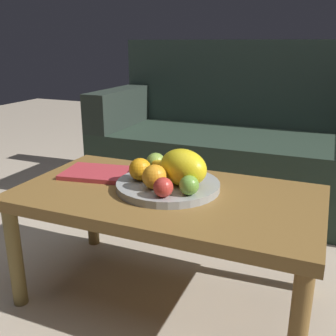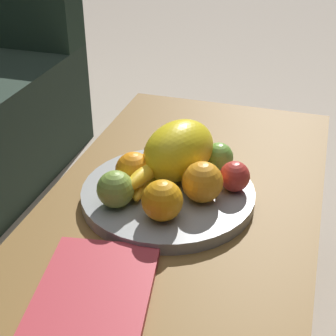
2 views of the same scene
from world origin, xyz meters
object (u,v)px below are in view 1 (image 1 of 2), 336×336
object	(u,v)px
fruit_bowl	(168,185)
couch	(250,149)
orange_front	(140,169)
apple_front	(156,163)
magazine	(98,173)
orange_left	(173,165)
orange_right	(155,177)
apple_left	(189,185)
banana_bunch	(170,170)
melon_large_front	(183,167)
apple_right	(163,187)
coffee_table	(167,205)

from	to	relation	value
fruit_bowl	couch	bearing A→B (deg)	85.37
fruit_bowl	orange_front	xyz separation A→B (m)	(-0.10, -0.02, 0.05)
apple_front	magazine	world-z (taller)	apple_front
couch	orange_left	distance (m)	0.96
couch	orange_right	world-z (taller)	couch
couch	orange_right	size ratio (longest dim) A/B	21.05
apple_left	banana_bunch	distance (m)	0.17
melon_large_front	banana_bunch	distance (m)	0.09
orange_left	apple_right	bearing A→B (deg)	-76.57
couch	fruit_bowl	distance (m)	1.02
fruit_bowl	orange_front	distance (m)	0.11
orange_left	fruit_bowl	bearing A→B (deg)	-82.32
orange_left	apple_left	size ratio (longest dim) A/B	1.21
couch	apple_front	world-z (taller)	couch
apple_left	magazine	world-z (taller)	apple_left
coffee_table	fruit_bowl	distance (m)	0.07
melon_large_front	apple_front	size ratio (longest dim) A/B	2.41
orange_front	apple_left	bearing A→B (deg)	-17.39
orange_right	apple_front	size ratio (longest dim) A/B	1.11
orange_left	apple_front	size ratio (longest dim) A/B	1.04
orange_right	apple_left	distance (m)	0.12
orange_right	magazine	bearing A→B (deg)	159.48
melon_large_front	apple_right	xyz separation A→B (m)	(-0.02, -0.12, -0.03)
fruit_bowl	melon_large_front	world-z (taller)	melon_large_front
apple_front	magazine	distance (m)	0.23
fruit_bowl	banana_bunch	bearing A→B (deg)	101.90
coffee_table	apple_left	size ratio (longest dim) A/B	16.21
orange_left	apple_right	size ratio (longest dim) A/B	1.21
couch	fruit_bowl	bearing A→B (deg)	-94.63
melon_large_front	apple_left	size ratio (longest dim) A/B	2.81
apple_right	apple_front	bearing A→B (deg)	120.02
couch	orange_left	bearing A→B (deg)	-95.53
apple_right	orange_front	bearing A→B (deg)	140.62
orange_left	apple_right	world-z (taller)	orange_left
apple_front	melon_large_front	bearing A→B (deg)	-31.71
coffee_table	couch	size ratio (longest dim) A/B	0.59
couch	magazine	xyz separation A→B (m)	(-0.38, -0.98, 0.11)
couch	orange_front	size ratio (longest dim) A/B	21.95
couch	apple_left	size ratio (longest dim) A/B	27.28
apple_front	apple_left	xyz separation A→B (m)	(0.19, -0.16, -0.01)
orange_front	apple_left	size ratio (longest dim) A/B	1.24
melon_large_front	apple_right	bearing A→B (deg)	-98.94
couch	melon_large_front	world-z (taller)	couch
melon_large_front	fruit_bowl	bearing A→B (deg)	173.73
apple_left	coffee_table	bearing A→B (deg)	151.75
melon_large_front	orange_front	bearing A→B (deg)	-175.57
orange_left	orange_right	bearing A→B (deg)	-92.54
coffee_table	melon_large_front	xyz separation A→B (m)	(0.05, 0.02, 0.13)
coffee_table	orange_front	size ratio (longest dim) A/B	13.04
orange_left	apple_right	xyz separation A→B (m)	(0.05, -0.20, -0.01)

